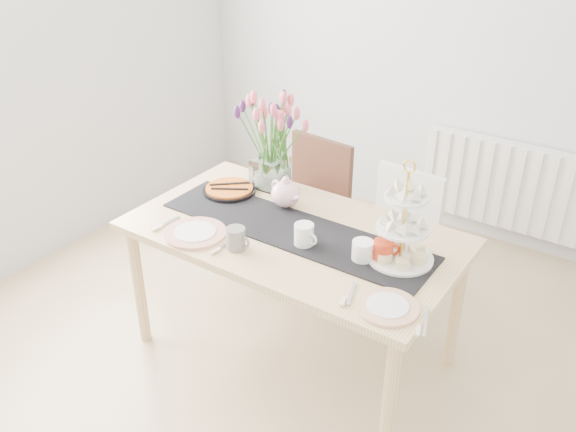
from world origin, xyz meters
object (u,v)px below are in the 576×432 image
Objects in this scene: tulip_vase at (269,129)px; cake_stand at (402,236)px; plate_left at (195,233)px; mug_orange at (383,252)px; radiator at (512,186)px; cream_jug at (363,251)px; mug_grey at (236,238)px; dining_table at (293,244)px; chair_white at (397,232)px; chair_brown at (309,200)px; plate_right at (387,307)px; tart_tin at (229,190)px; mug_white at (304,235)px; teapot at (286,194)px.

cake_stand is (0.91, -0.28, -0.21)m from tulip_vase.
plate_left is at bearing -89.09° from tulip_vase.
mug_orange reaches higher than plate_left.
cream_jug reaches higher than radiator.
tulip_vase is at bearing 113.48° from mug_grey.
cream_jug is 0.32× the size of plate_left.
dining_table is 1.93× the size of chair_white.
plate_right is (0.99, -0.99, 0.24)m from chair_brown.
cake_stand is 0.75m from mug_grey.
cake_stand is 1.06m from tart_tin.
chair_white reaches higher than radiator.
mug_orange reaches higher than plate_right.
tulip_vase is 2.16× the size of tart_tin.
cream_jug is at bearing -146.39° from cake_stand.
radiator is 1.73m from cake_stand.
plate_left is (-0.48, -0.21, -0.05)m from mug_white.
radiator is 1.39m from chair_brown.
dining_table is at bearing 155.42° from plate_right.
tulip_vase reaches higher than mug_white.
mug_grey is at bearing -129.04° from mug_white.
cake_stand is 3.98× the size of mug_white.
radiator is 1.36× the size of chair_brown.
cream_jug is (0.56, -0.22, -0.03)m from teapot.
chair_white is 2.78× the size of plate_left.
chair_white is 7.58× the size of mug_white.
tart_tin is (-0.17, -0.55, 0.25)m from chair_brown.
mug_grey is 0.97× the size of mug_white.
tulip_vase reaches higher than cake_stand.
tulip_vase is 6.41× the size of cream_jug.
cake_stand is 0.45m from mug_white.
chair_brown is at bearing -132.26° from radiator.
tart_tin is (-0.91, 0.18, -0.03)m from cream_jug.
dining_table is at bearing -15.28° from tart_tin.
cake_stand is at bearing -17.18° from tulip_vase.
plate_left is at bearing -116.65° from chair_white.
chair_white is at bearing 71.03° from dining_table.
teapot is 2.55× the size of cream_jug.
chair_white is at bearing -108.90° from radiator.
radiator is 1.77m from mug_orange.
mug_orange is at bearing -34.45° from chair_brown.
cake_stand reaches higher than mug_grey.
cake_stand is (0.54, 0.05, 0.20)m from dining_table.
cream_jug is (0.77, -0.38, -0.29)m from tulip_vase.
dining_table is 16.66× the size of cream_jug.
radiator is 10.98× the size of mug_white.
tart_tin is (-0.13, -0.19, -0.32)m from tulip_vase.
chair_white is (0.59, 0.01, -0.04)m from chair_brown.
tart_tin is at bearing -124.86° from radiator.
cream_jug is 0.58m from mug_grey.
chair_brown is at bearing 116.58° from dining_table.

